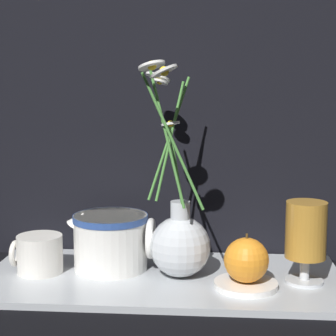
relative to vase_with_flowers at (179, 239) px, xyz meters
name	(u,v)px	position (x,y,z in m)	size (l,w,h in m)	color
ground_plane	(163,282)	(-0.03, 0.00, -0.08)	(6.00, 6.00, 0.00)	black
shelf	(163,279)	(-0.03, 0.00, -0.08)	(0.65, 0.30, 0.01)	#B2B7BC
vase_with_flowers	(179,239)	(0.00, 0.00, 0.00)	(0.13, 0.23, 0.38)	silver
yellow_mug	(38,255)	(-0.26, 0.00, -0.04)	(0.09, 0.08, 0.07)	silver
ceramic_pitcher	(111,239)	(-0.13, 0.04, -0.01)	(0.17, 0.14, 0.12)	white
tea_glass	(306,233)	(0.22, -0.01, 0.02)	(0.07, 0.07, 0.14)	silver
saucer_plate	(246,285)	(0.12, -0.05, -0.07)	(0.11, 0.11, 0.01)	white
orange_fruit	(246,260)	(0.12, -0.05, -0.02)	(0.08, 0.08, 0.08)	orange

